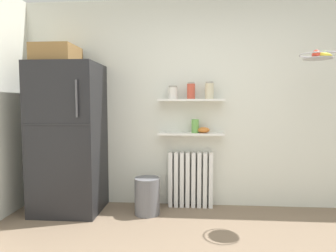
{
  "coord_description": "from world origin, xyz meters",
  "views": [
    {
      "loc": [
        -0.1,
        -1.67,
        1.3
      ],
      "look_at": [
        -0.34,
        1.6,
        1.05
      ],
      "focal_mm": 30.84,
      "sensor_mm": 36.0,
      "label": 1
    }
  ],
  "objects": [
    {
      "name": "wall_shelf_lower",
      "position": [
        -0.08,
        1.89,
        0.93
      ],
      "size": [
        0.81,
        0.22,
        0.02
      ],
      "primitive_type": "cube",
      "color": "white"
    },
    {
      "name": "shelf_bowl",
      "position": [
        0.07,
        1.89,
        0.98
      ],
      "size": [
        0.16,
        0.16,
        0.07
      ],
      "primitive_type": "ellipsoid",
      "color": "orange",
      "rests_on": "wall_shelf_lower"
    },
    {
      "name": "hanging_fruit_basket",
      "position": [
        1.22,
        1.43,
        1.8
      ],
      "size": [
        0.35,
        0.35,
        0.09
      ],
      "color": "#B2B2B7"
    },
    {
      "name": "trash_bin",
      "position": [
        -0.59,
        1.64,
        0.22
      ],
      "size": [
        0.3,
        0.3,
        0.43
      ],
      "primitive_type": "cylinder",
      "color": "slate",
      "rests_on": "ground_plane"
    },
    {
      "name": "storage_jar_1",
      "position": [
        -0.08,
        1.89,
        1.46
      ],
      "size": [
        0.1,
        0.1,
        0.21
      ],
      "color": "#C64C38",
      "rests_on": "wall_shelf_upper"
    },
    {
      "name": "storage_jar_2",
      "position": [
        0.14,
        1.89,
        1.46
      ],
      "size": [
        0.11,
        0.11,
        0.21
      ],
      "color": "beige",
      "rests_on": "wall_shelf_upper"
    },
    {
      "name": "vase",
      "position": [
        -0.03,
        1.89,
        1.03
      ],
      "size": [
        0.09,
        0.09,
        0.17
      ],
      "primitive_type": "cylinder",
      "color": "#66A84C",
      "rests_on": "wall_shelf_lower"
    },
    {
      "name": "refrigerator",
      "position": [
        -1.55,
        1.68,
        0.93
      ],
      "size": [
        0.78,
        0.68,
        1.98
      ],
      "color": "black",
      "rests_on": "ground_plane"
    },
    {
      "name": "storage_jar_0",
      "position": [
        -0.3,
        1.89,
        1.44
      ],
      "size": [
        0.11,
        0.11,
        0.16
      ],
      "color": "silver",
      "rests_on": "wall_shelf_upper"
    },
    {
      "name": "back_wall",
      "position": [
        0.0,
        2.05,
        1.3
      ],
      "size": [
        7.04,
        0.1,
        2.6
      ],
      "primitive_type": "cube",
      "color": "silver",
      "rests_on": "ground_plane"
    },
    {
      "name": "radiator",
      "position": [
        -0.08,
        1.92,
        0.35
      ],
      "size": [
        0.55,
        0.12,
        0.69
      ],
      "color": "white",
      "rests_on": "ground_plane"
    },
    {
      "name": "wall_shelf_upper",
      "position": [
        -0.08,
        1.89,
        1.35
      ],
      "size": [
        0.81,
        0.22,
        0.02
      ],
      "primitive_type": "cube",
      "color": "white"
    }
  ]
}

